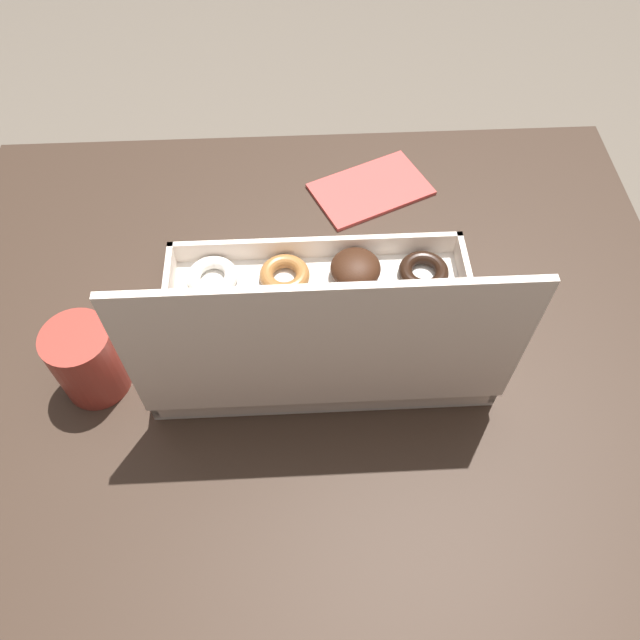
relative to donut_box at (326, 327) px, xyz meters
name	(u,v)px	position (x,y,z in m)	size (l,w,h in m)	color
ground_plane	(316,524)	(0.02, 0.01, -0.76)	(8.00, 8.00, 0.00)	#6B6054
dining_table	(314,394)	(0.02, 0.01, -0.15)	(0.98, 0.84, 0.72)	#38281E
donut_box	(326,327)	(0.00, 0.00, 0.00)	(0.40, 0.25, 0.25)	silver
coffee_mug	(87,360)	(0.28, 0.04, 0.01)	(0.08, 0.08, 0.10)	#A3382D
paper_napkin	(371,189)	(-0.08, -0.28, -0.04)	(0.20, 0.17, 0.01)	#CC4C47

